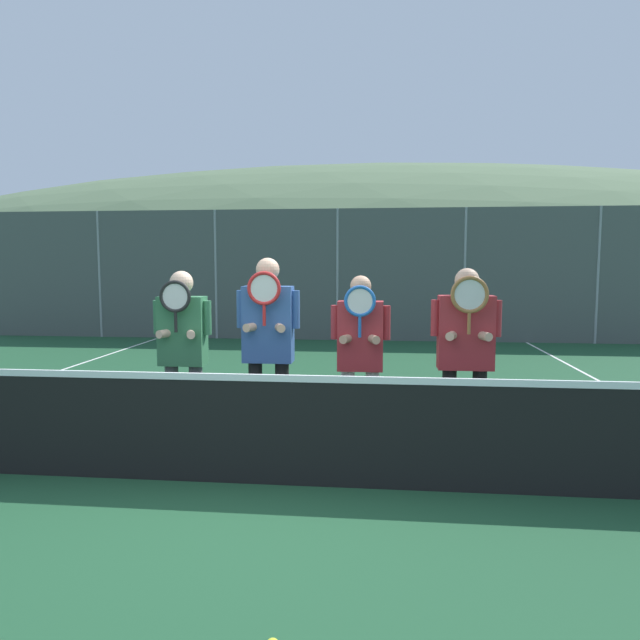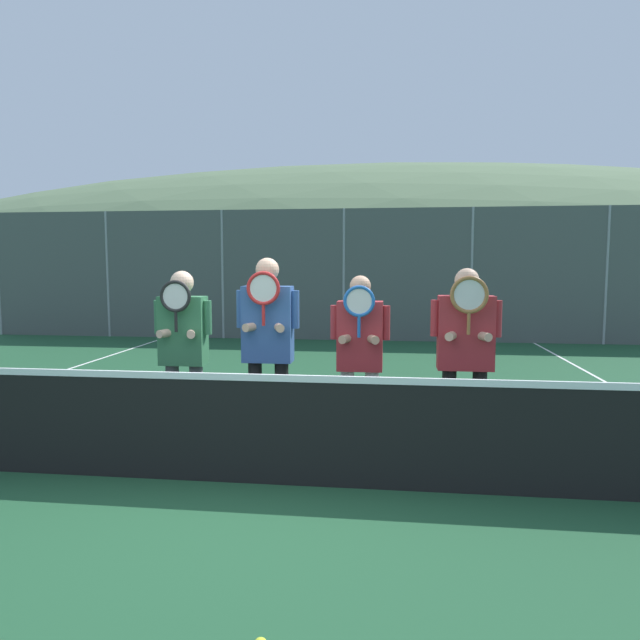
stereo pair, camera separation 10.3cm
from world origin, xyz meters
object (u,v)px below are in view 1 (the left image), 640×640
(player_center_left, at_px, (268,339))
(player_rightmost, at_px, (465,345))
(car_center, at_px, (465,294))
(car_far_left, at_px, (153,296))
(car_left_of_center, at_px, (307,296))
(player_center_right, at_px, (360,351))
(player_leftmost, at_px, (183,344))

(player_center_left, distance_m, player_rightmost, 1.82)
(player_center_left, bearing_deg, car_center, 73.34)
(car_far_left, bearing_deg, car_left_of_center, 1.04)
(player_rightmost, bearing_deg, car_left_of_center, 104.40)
(player_center_left, relative_size, car_far_left, 0.41)
(player_center_right, distance_m, car_center, 12.01)
(player_leftmost, distance_m, player_center_left, 0.86)
(player_leftmost, relative_size, player_center_left, 0.93)
(player_leftmost, relative_size, car_center, 0.39)
(player_rightmost, xyz_separation_m, car_left_of_center, (-2.93, 11.42, -0.18))
(player_center_left, relative_size, player_center_right, 1.10)
(player_center_left, height_order, player_center_right, player_center_left)
(player_center_right, bearing_deg, player_center_left, -174.01)
(player_center_right, height_order, player_rightmost, player_rightmost)
(player_rightmost, height_order, car_left_of_center, player_rightmost)
(player_center_right, bearing_deg, car_center, 77.14)
(player_center_right, xyz_separation_m, car_left_of_center, (-1.97, 11.39, -0.10))
(player_leftmost, height_order, car_left_of_center, car_left_of_center)
(player_center_right, height_order, car_left_of_center, car_left_of_center)
(player_leftmost, height_order, player_center_right, player_leftmost)
(player_center_left, bearing_deg, car_left_of_center, 95.53)
(player_center_right, relative_size, car_center, 0.39)
(car_left_of_center, bearing_deg, car_center, 3.94)
(car_far_left, bearing_deg, player_center_left, -63.02)
(player_leftmost, height_order, player_rightmost, player_rightmost)
(player_leftmost, height_order, car_far_left, player_leftmost)
(car_far_left, bearing_deg, car_center, 2.49)
(player_center_left, height_order, car_far_left, player_center_left)
(player_leftmost, bearing_deg, player_rightmost, -0.27)
(player_center_right, bearing_deg, car_far_left, 120.50)
(car_left_of_center, relative_size, car_center, 0.91)
(player_rightmost, height_order, car_center, car_center)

